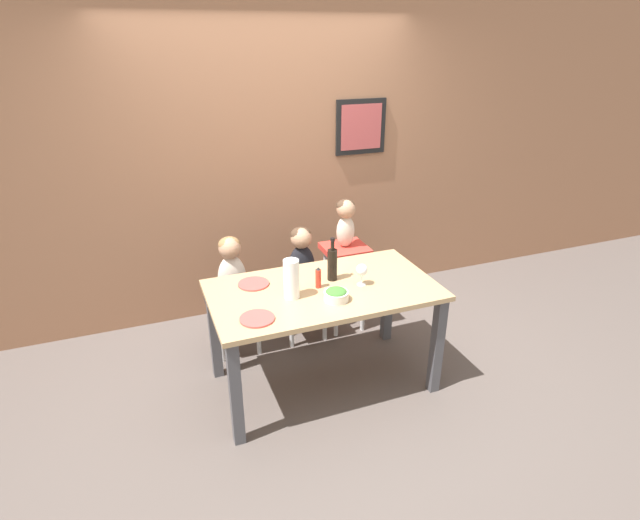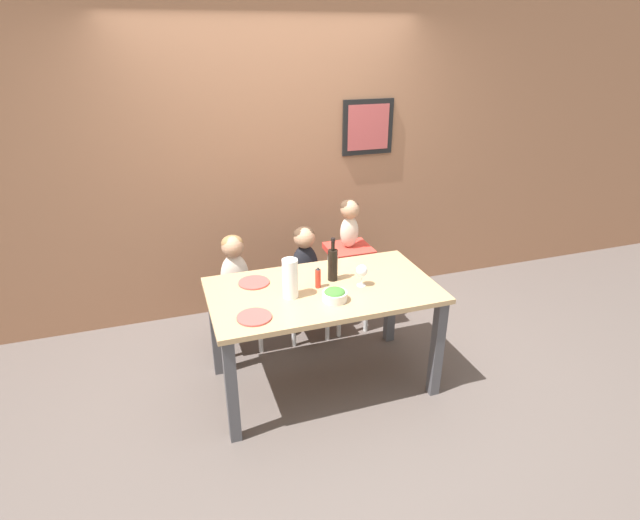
{
  "view_description": "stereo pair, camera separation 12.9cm",
  "coord_description": "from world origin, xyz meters",
  "px_view_note": "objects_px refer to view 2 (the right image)",
  "views": [
    {
      "loc": [
        -1.08,
        -2.77,
        2.33
      ],
      "look_at": [
        0.0,
        0.06,
        0.96
      ],
      "focal_mm": 28.0,
      "sensor_mm": 36.0,
      "label": 1
    },
    {
      "loc": [
        -0.96,
        -2.81,
        2.33
      ],
      "look_at": [
        0.0,
        0.06,
        0.96
      ],
      "focal_mm": 28.0,
      "sensor_mm": 36.0,
      "label": 2
    }
  ],
  "objects_px": {
    "chair_far_left": "(237,306)",
    "wine_glass_near": "(362,271)",
    "chair_right_highchair": "(348,266)",
    "wine_bottle": "(333,264)",
    "dinner_plate_front_left": "(254,317)",
    "salad_bowl_large": "(335,295)",
    "paper_towel_roll": "(290,278)",
    "person_baby_right": "(350,218)",
    "chair_far_center": "(305,295)",
    "dinner_plate_back_left": "(254,283)",
    "person_child_center": "(305,255)",
    "person_child_left": "(234,265)"
  },
  "relations": [
    {
      "from": "person_baby_right",
      "to": "paper_towel_roll",
      "type": "xyz_separation_m",
      "value": [
        -0.69,
        -0.71,
        -0.09
      ]
    },
    {
      "from": "person_child_center",
      "to": "chair_far_left",
      "type": "bearing_deg",
      "value": -179.84
    },
    {
      "from": "person_baby_right",
      "to": "dinner_plate_front_left",
      "type": "relative_size",
      "value": 1.87
    },
    {
      "from": "wine_bottle",
      "to": "chair_right_highchair",
      "type": "bearing_deg",
      "value": 58.52
    },
    {
      "from": "person_baby_right",
      "to": "dinner_plate_back_left",
      "type": "height_order",
      "value": "person_baby_right"
    },
    {
      "from": "person_child_left",
      "to": "dinner_plate_back_left",
      "type": "relative_size",
      "value": 2.47
    },
    {
      "from": "chair_right_highchair",
      "to": "person_child_left",
      "type": "relative_size",
      "value": 1.44
    },
    {
      "from": "person_child_center",
      "to": "paper_towel_roll",
      "type": "distance_m",
      "value": 0.79
    },
    {
      "from": "paper_towel_roll",
      "to": "person_child_left",
      "type": "bearing_deg",
      "value": 109.71
    },
    {
      "from": "chair_far_left",
      "to": "dinner_plate_back_left",
      "type": "bearing_deg",
      "value": -81.67
    },
    {
      "from": "wine_glass_near",
      "to": "dinner_plate_front_left",
      "type": "xyz_separation_m",
      "value": [
        -0.78,
        -0.19,
        -0.1
      ]
    },
    {
      "from": "chair_far_left",
      "to": "paper_towel_roll",
      "type": "relative_size",
      "value": 1.67
    },
    {
      "from": "chair_far_left",
      "to": "wine_glass_near",
      "type": "relative_size",
      "value": 2.86
    },
    {
      "from": "dinner_plate_back_left",
      "to": "person_baby_right",
      "type": "bearing_deg",
      "value": 27.04
    },
    {
      "from": "chair_far_center",
      "to": "wine_bottle",
      "type": "height_order",
      "value": "wine_bottle"
    },
    {
      "from": "chair_far_left",
      "to": "wine_glass_near",
      "type": "distance_m",
      "value": 1.15
    },
    {
      "from": "chair_far_center",
      "to": "person_child_center",
      "type": "height_order",
      "value": "person_child_center"
    },
    {
      "from": "person_child_left",
      "to": "dinner_plate_front_left",
      "type": "relative_size",
      "value": 2.47
    },
    {
      "from": "chair_right_highchair",
      "to": "dinner_plate_back_left",
      "type": "bearing_deg",
      "value": -153.07
    },
    {
      "from": "person_child_left",
      "to": "wine_glass_near",
      "type": "distance_m",
      "value": 1.05
    },
    {
      "from": "dinner_plate_front_left",
      "to": "salad_bowl_large",
      "type": "bearing_deg",
      "value": 5.46
    },
    {
      "from": "wine_bottle",
      "to": "salad_bowl_large",
      "type": "xyz_separation_m",
      "value": [
        -0.09,
        -0.28,
        -0.08
      ]
    },
    {
      "from": "chair_far_left",
      "to": "salad_bowl_large",
      "type": "relative_size",
      "value": 2.75
    },
    {
      "from": "dinner_plate_back_left",
      "to": "salad_bowl_large",
      "type": "bearing_deg",
      "value": -42.18
    },
    {
      "from": "chair_right_highchair",
      "to": "person_child_left",
      "type": "bearing_deg",
      "value": 179.91
    },
    {
      "from": "dinner_plate_back_left",
      "to": "dinner_plate_front_left",
      "type": "bearing_deg",
      "value": -101.36
    },
    {
      "from": "chair_right_highchair",
      "to": "paper_towel_roll",
      "type": "xyz_separation_m",
      "value": [
        -0.69,
        -0.71,
        0.33
      ]
    },
    {
      "from": "wine_bottle",
      "to": "person_baby_right",
      "type": "bearing_deg",
      "value": 58.61
    },
    {
      "from": "wine_bottle",
      "to": "dinner_plate_front_left",
      "type": "distance_m",
      "value": 0.72
    },
    {
      "from": "salad_bowl_large",
      "to": "wine_bottle",
      "type": "bearing_deg",
      "value": 72.73
    },
    {
      "from": "person_child_left",
      "to": "dinner_plate_front_left",
      "type": "bearing_deg",
      "value": -91.64
    },
    {
      "from": "person_baby_right",
      "to": "salad_bowl_large",
      "type": "height_order",
      "value": "person_baby_right"
    },
    {
      "from": "wine_glass_near",
      "to": "salad_bowl_large",
      "type": "distance_m",
      "value": 0.29
    },
    {
      "from": "chair_right_highchair",
      "to": "dinner_plate_front_left",
      "type": "xyz_separation_m",
      "value": [
        -0.97,
        -0.9,
        0.2
      ]
    },
    {
      "from": "person_child_left",
      "to": "wine_bottle",
      "type": "height_order",
      "value": "wine_bottle"
    },
    {
      "from": "chair_right_highchair",
      "to": "wine_glass_near",
      "type": "relative_size",
      "value": 4.88
    },
    {
      "from": "chair_right_highchair",
      "to": "person_child_left",
      "type": "distance_m",
      "value": 0.95
    },
    {
      "from": "person_baby_right",
      "to": "wine_bottle",
      "type": "height_order",
      "value": "person_baby_right"
    },
    {
      "from": "chair_far_left",
      "to": "paper_towel_roll",
      "type": "xyz_separation_m",
      "value": [
        0.25,
        -0.71,
        0.54
      ]
    },
    {
      "from": "chair_right_highchair",
      "to": "paper_towel_roll",
      "type": "height_order",
      "value": "paper_towel_roll"
    },
    {
      "from": "dinner_plate_back_left",
      "to": "person_child_center",
      "type": "bearing_deg",
      "value": 41.89
    },
    {
      "from": "wine_glass_near",
      "to": "person_baby_right",
      "type": "bearing_deg",
      "value": 75.06
    },
    {
      "from": "wine_bottle",
      "to": "wine_glass_near",
      "type": "bearing_deg",
      "value": -43.39
    },
    {
      "from": "person_child_center",
      "to": "dinner_plate_back_left",
      "type": "distance_m",
      "value": 0.67
    },
    {
      "from": "wine_glass_near",
      "to": "salad_bowl_large",
      "type": "relative_size",
      "value": 0.96
    },
    {
      "from": "person_baby_right",
      "to": "dinner_plate_front_left",
      "type": "distance_m",
      "value": 1.34
    },
    {
      "from": "chair_far_center",
      "to": "dinner_plate_back_left",
      "type": "relative_size",
      "value": 2.08
    },
    {
      "from": "paper_towel_roll",
      "to": "dinner_plate_back_left",
      "type": "bearing_deg",
      "value": 125.73
    },
    {
      "from": "chair_right_highchair",
      "to": "wine_glass_near",
      "type": "height_order",
      "value": "wine_glass_near"
    },
    {
      "from": "wine_glass_near",
      "to": "dinner_plate_front_left",
      "type": "height_order",
      "value": "wine_glass_near"
    }
  ]
}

